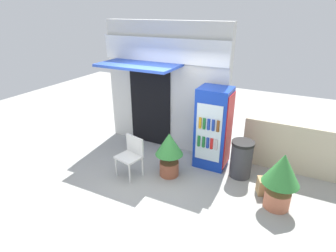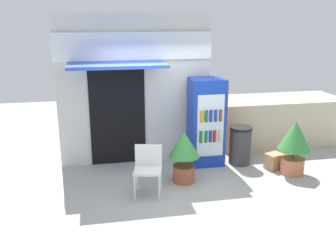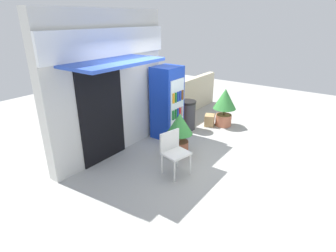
% 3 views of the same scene
% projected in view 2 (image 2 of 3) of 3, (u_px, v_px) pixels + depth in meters
% --- Properties ---
extents(ground, '(16.00, 16.00, 0.00)m').
position_uv_depth(ground, '(174.00, 190.00, 6.77)').
color(ground, '#A3A39E').
extents(storefront_building, '(3.16, 1.25, 3.09)m').
position_uv_depth(storefront_building, '(133.00, 88.00, 7.77)').
color(storefront_building, silver).
rests_on(storefront_building, ground).
extents(drink_cooler, '(0.71, 0.65, 1.82)m').
position_uv_depth(drink_cooler, '(206.00, 122.00, 7.77)').
color(drink_cooler, '#1438B2').
rests_on(drink_cooler, ground).
extents(plastic_chair, '(0.56, 0.52, 0.86)m').
position_uv_depth(plastic_chair, '(148.00, 166.00, 6.54)').
color(plastic_chair, silver).
rests_on(plastic_chair, ground).
extents(potted_plant_near_shop, '(0.59, 0.59, 0.98)m').
position_uv_depth(potted_plant_near_shop, '(184.00, 152.00, 6.97)').
color(potted_plant_near_shop, '#995138').
rests_on(potted_plant_near_shop, ground).
extents(potted_plant_curbside, '(0.64, 0.64, 1.08)m').
position_uv_depth(potted_plant_curbside, '(295.00, 142.00, 7.30)').
color(potted_plant_curbside, '#BC6B4C').
rests_on(potted_plant_curbside, ground).
extents(trash_bin, '(0.47, 0.47, 0.81)m').
position_uv_depth(trash_bin, '(240.00, 145.00, 7.89)').
color(trash_bin, '#38383D').
rests_on(trash_bin, ground).
extents(stone_boundary_wall, '(2.84, 0.20, 1.10)m').
position_uv_depth(stone_boundary_wall, '(282.00, 126.00, 8.75)').
color(stone_boundary_wall, beige).
rests_on(stone_boundary_wall, ground).
extents(cardboard_box, '(0.41, 0.36, 0.32)m').
position_uv_depth(cardboard_box, '(274.00, 161.00, 7.71)').
color(cardboard_box, tan).
rests_on(cardboard_box, ground).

